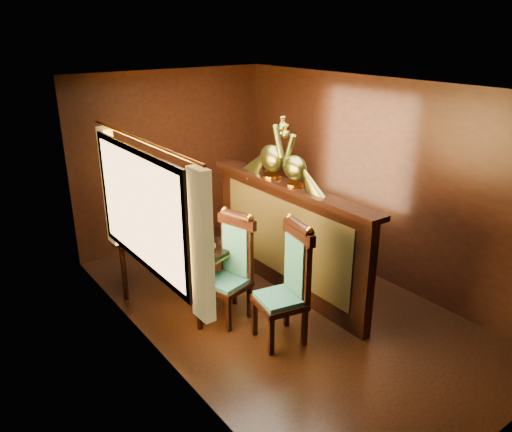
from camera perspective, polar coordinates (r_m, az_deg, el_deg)
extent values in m
plane|color=black|center=(5.86, 2.89, -10.42)|extent=(5.00, 5.00, 0.00)
cube|color=black|center=(7.33, -9.45, 6.47)|extent=(3.00, 0.04, 2.50)
cube|color=black|center=(4.57, -11.55, -2.67)|extent=(0.04, 5.00, 2.50)
cube|color=black|center=(6.34, 13.69, 3.86)|extent=(0.04, 5.00, 2.50)
cube|color=beige|center=(5.03, 3.43, 14.66)|extent=(3.00, 5.00, 0.04)
cube|color=#FFC672|center=(4.76, -13.24, 0.74)|extent=(0.01, 1.70, 1.05)
cube|color=yellow|center=(4.01, -6.25, -3.50)|extent=(0.10, 0.22, 1.30)
cube|color=yellow|center=(5.67, -16.32, 3.18)|extent=(0.10, 0.22, 1.30)
cylinder|color=gold|center=(4.61, -13.03, 8.47)|extent=(0.03, 2.20, 0.03)
cube|color=black|center=(5.95, 3.61, -2.87)|extent=(0.12, 2.60, 1.30)
cube|color=#363418|center=(5.89, 3.13, -2.58)|extent=(0.02, 2.20, 0.95)
cube|color=black|center=(5.71, 3.76, 3.39)|extent=(0.26, 2.70, 0.06)
cube|color=black|center=(5.72, -9.04, -3.18)|extent=(1.13, 1.44, 0.04)
cube|color=gold|center=(5.73, -9.02, -3.45)|extent=(1.16, 1.46, 0.02)
cylinder|color=black|center=(5.35, -6.56, -9.55)|extent=(0.06, 0.06, 0.70)
cylinder|color=black|center=(5.78, -2.48, -6.94)|extent=(0.06, 0.06, 0.70)
cylinder|color=black|center=(6.07, -14.86, -6.24)|extent=(0.06, 0.06, 0.70)
cylinder|color=black|center=(6.45, -10.68, -4.18)|extent=(0.06, 0.06, 0.70)
cylinder|color=#BF8723|center=(5.57, -6.14, -3.44)|extent=(0.30, 0.30, 0.01)
cone|color=silver|center=(5.55, -6.16, -2.93)|extent=(0.11, 0.11, 0.10)
cylinder|color=#BF8723|center=(5.93, -10.51, -2.12)|extent=(0.30, 0.30, 0.01)
cone|color=silver|center=(5.91, -10.54, -1.64)|extent=(0.11, 0.11, 0.10)
cylinder|color=silver|center=(5.50, -10.91, -3.78)|extent=(0.03, 0.03, 0.06)
cylinder|color=silver|center=(5.52, -11.24, -3.70)|extent=(0.03, 0.03, 0.06)
cube|color=black|center=(5.11, 2.71, -9.83)|extent=(0.54, 0.54, 0.06)
cube|color=#14515B|center=(5.08, 2.72, -9.35)|extent=(0.48, 0.48, 0.05)
cube|color=#14515B|center=(5.01, 4.80, -5.54)|extent=(0.10, 0.36, 0.59)
cube|color=black|center=(5.02, 1.74, -13.61)|extent=(0.05, 0.05, 0.41)
cube|color=black|center=(5.17, 5.56, -12.53)|extent=(0.05, 0.05, 0.41)
cube|color=black|center=(5.30, -0.16, -11.52)|extent=(0.05, 0.05, 0.41)
cube|color=black|center=(5.45, 3.51, -10.58)|extent=(0.05, 0.05, 0.41)
sphere|color=gold|center=(4.68, 6.12, -1.61)|extent=(0.07, 0.07, 0.07)
sphere|color=gold|center=(4.98, 3.87, -0.10)|extent=(0.07, 0.07, 0.07)
cube|color=black|center=(5.47, -3.39, -7.89)|extent=(0.53, 0.53, 0.06)
cube|color=#14515B|center=(5.45, -3.40, -7.46)|extent=(0.48, 0.48, 0.05)
cube|color=#14515B|center=(5.43, -2.15, -3.81)|extent=(0.12, 0.34, 0.55)
cube|color=black|center=(5.36, -3.18, -11.26)|extent=(0.05, 0.05, 0.39)
cube|color=black|center=(5.60, -0.73, -9.75)|extent=(0.05, 0.05, 0.39)
cube|color=black|center=(5.58, -5.97, -9.99)|extent=(0.05, 0.05, 0.39)
cube|color=black|center=(5.80, -3.49, -8.61)|extent=(0.05, 0.05, 0.39)
sphere|color=gold|center=(5.16, -0.71, -0.11)|extent=(0.07, 0.07, 0.07)
sphere|color=gold|center=(5.38, -3.66, 0.74)|extent=(0.07, 0.07, 0.07)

